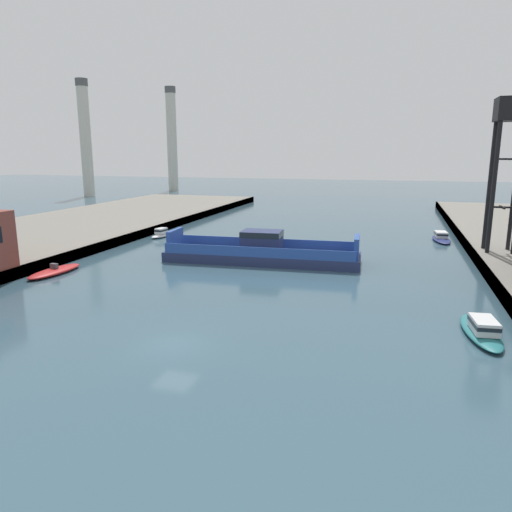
% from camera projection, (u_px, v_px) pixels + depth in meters
% --- Properties ---
extents(ground_plane, '(400.00, 400.00, 0.00)m').
position_uv_depth(ground_plane, '(174.00, 345.00, 30.28)').
color(ground_plane, '#385666').
extents(chain_ferry, '(22.16, 6.94, 3.55)m').
position_uv_depth(chain_ferry, '(262.00, 252.00, 53.43)').
color(chain_ferry, navy).
rests_on(chain_ferry, ground).
extents(moored_boat_near_left, '(2.60, 6.95, 1.08)m').
position_uv_depth(moored_boat_near_left, '(55.00, 271.00, 48.11)').
color(moored_boat_near_left, red).
rests_on(moored_boat_near_left, ground).
extents(moored_boat_near_right, '(2.81, 7.31, 1.36)m').
position_uv_depth(moored_boat_near_right, '(482.00, 329.00, 31.62)').
color(moored_boat_near_right, '#237075').
rests_on(moored_boat_near_right, ground).
extents(moored_boat_mid_left, '(2.78, 7.44, 1.23)m').
position_uv_depth(moored_boat_mid_left, '(441.00, 237.00, 66.54)').
color(moored_boat_mid_left, navy).
rests_on(moored_boat_mid_left, ground).
extents(moored_boat_mid_right, '(2.16, 5.29, 1.34)m').
position_uv_depth(moored_boat_mid_right, '(162.00, 234.00, 69.41)').
color(moored_boat_mid_right, white).
rests_on(moored_boat_mid_right, ground).
extents(crane_tower, '(3.33, 3.33, 16.58)m').
position_uv_depth(crane_tower, '(510.00, 133.00, 50.69)').
color(crane_tower, black).
rests_on(crane_tower, quay_right).
extents(smokestack_distant_a, '(3.31, 3.31, 32.00)m').
position_uv_depth(smokestack_distant_a, '(85.00, 135.00, 132.14)').
color(smokestack_distant_a, beige).
rests_on(smokestack_distant_a, ground).
extents(smokestack_distant_b, '(3.43, 3.43, 32.85)m').
position_uv_depth(smokestack_distant_b, '(172.00, 136.00, 153.92)').
color(smokestack_distant_b, beige).
rests_on(smokestack_distant_b, ground).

